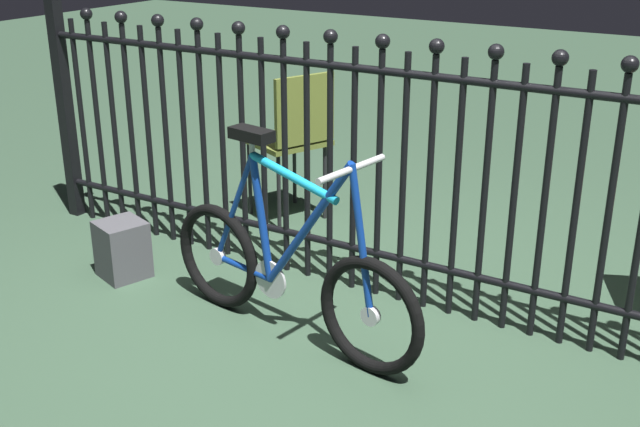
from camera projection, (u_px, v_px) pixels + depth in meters
name	position (u px, v px, depth m)	size (l,w,h in m)	color
ground_plane	(313.00, 346.00, 3.44)	(20.00, 20.00, 0.00)	#36513B
iron_fence	(370.00, 162.00, 3.69)	(4.27, 0.07, 1.33)	black
bicycle	(288.00, 272.00, 3.41)	(1.40, 0.40, 0.92)	black
chair_olive	(294.00, 132.00, 4.62)	(0.54, 0.54, 0.91)	black
display_crate	(122.00, 249.00, 4.04)	(0.22, 0.22, 0.30)	#4C4C51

